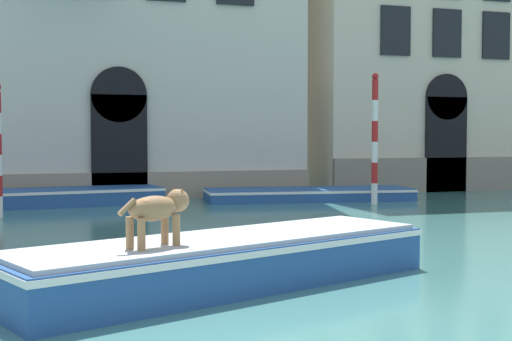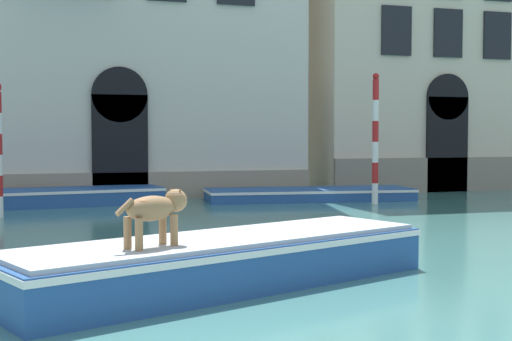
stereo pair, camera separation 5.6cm
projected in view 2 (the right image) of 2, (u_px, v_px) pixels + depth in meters
name	position (u px, v px, depth m)	size (l,w,h in m)	color
palazzo_right	(451.00, 33.00, 28.55)	(12.70, 6.13, 12.28)	beige
boat_foreground	(225.00, 260.00, 9.47)	(6.27, 3.78, 0.67)	#234C8C
dog_on_deck	(156.00, 209.00, 8.56)	(0.94, 0.66, 0.70)	#997047
boat_moored_near_palazzo	(56.00, 197.00, 20.30)	(6.18, 2.46, 0.49)	#234C8C
boat_moored_far	(310.00, 194.00, 22.01)	(6.56, 2.56, 0.37)	#234C8C
mooring_pole_0	(375.00, 138.00, 20.77)	(0.19, 0.19, 3.82)	white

